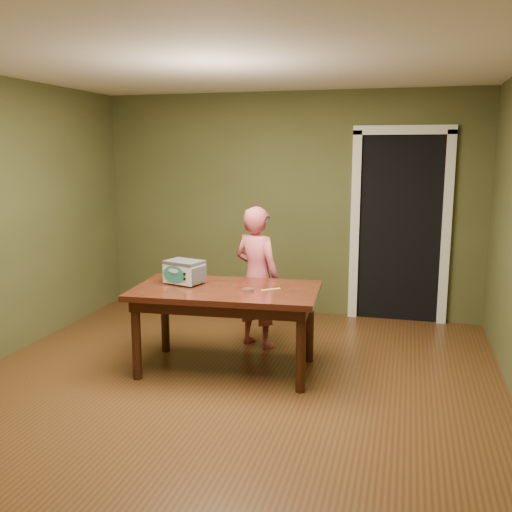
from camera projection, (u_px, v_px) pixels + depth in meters
name	position (u px, v px, depth m)	size (l,w,h in m)	color
floor	(222.00, 393.00, 4.59)	(5.00, 5.00, 0.00)	#573719
room_shell	(219.00, 180.00, 4.28)	(4.52, 5.02, 2.61)	#4F522B
doorway	(400.00, 226.00, 6.71)	(1.10, 0.66, 2.25)	black
dining_table	(226.00, 299.00, 4.98)	(1.66, 1.01, 0.75)	black
toy_oven	(184.00, 271.00, 5.10)	(0.39, 0.31, 0.21)	#4C4F54
baking_pan	(248.00, 290.00, 4.85)	(0.10, 0.10, 0.02)	silver
spatula	(271.00, 289.00, 4.89)	(0.18, 0.03, 0.01)	#E8BF65
child	(257.00, 277.00, 5.61)	(0.51, 0.34, 1.40)	#C14F5C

